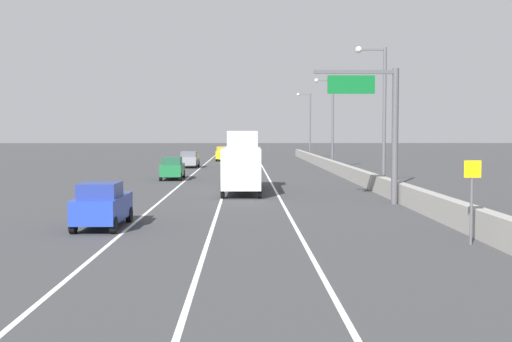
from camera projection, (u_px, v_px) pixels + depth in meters
The scene contains 16 objects.
ground_plane at pixel (250, 168), 69.71m from camera, with size 320.00×320.00×0.00m, color #38383A.
lane_stripe_left at pixel (193, 174), 60.62m from camera, with size 0.16×130.00×0.00m, color silver.
lane_stripe_center at pixel (230, 174), 60.69m from camera, with size 0.16×130.00×0.00m, color silver.
lane_stripe_right at pixel (266, 174), 60.76m from camera, with size 0.16×130.00×0.00m, color silver.
jersey_barrier_right at pixel (367, 180), 45.89m from camera, with size 0.60×120.00×1.10m, color gray.
overhead_sign_gantry at pixel (382, 119), 34.96m from camera, with size 4.68×0.36×7.50m.
speed_advisory_sign at pixel (472, 195), 22.44m from camera, with size 0.60×0.11×3.00m.
lamp_post_right_second at pixel (381, 108), 43.16m from camera, with size 2.14×0.44×9.79m.
lamp_post_right_third at pixel (330, 117), 68.88m from camera, with size 2.14×0.44×9.79m.
lamp_post_right_fourth at pixel (308, 121), 94.61m from camera, with size 2.14×0.44×9.79m.
car_blue_0 at pixel (102, 205), 26.47m from camera, with size 1.84×4.21×1.93m.
car_black_1 at pixel (245, 154), 87.20m from camera, with size 1.78×4.06×2.01m.
car_yellow_2 at pixel (223, 154), 87.79m from camera, with size 1.79×4.39×2.01m.
car_green_3 at pixel (172, 168), 53.56m from camera, with size 1.90×4.74×1.90m.
car_gray_4 at pixel (189, 159), 71.29m from camera, with size 2.03×4.39×1.85m.
box_truck at pixel (242, 164), 42.32m from camera, with size 2.58×9.51×4.08m.
Camera 1 is at (-0.69, -5.59, 4.01)m, focal length 44.53 mm.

